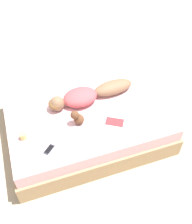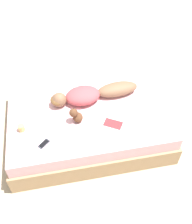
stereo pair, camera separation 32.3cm
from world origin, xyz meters
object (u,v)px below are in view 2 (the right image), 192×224
at_px(coffee_mug, 21,128).
at_px(cell_phone, 44,144).
at_px(person, 92,94).
at_px(open_magazine, 110,130).

relative_size(coffee_mug, cell_phone, 0.72).
relative_size(person, coffee_mug, 11.03).
distance_m(person, cell_phone, 0.96).
bearing_deg(person, cell_phone, 128.30).
distance_m(open_magazine, cell_phone, 0.83).
xyz_separation_m(open_magazine, cell_phone, (-0.05, 0.82, 0.00)).
bearing_deg(coffee_mug, open_magazine, -101.31).
bearing_deg(cell_phone, person, -89.81).
xyz_separation_m(person, cell_phone, (-0.66, 0.70, -0.09)).
height_order(person, coffee_mug, person).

